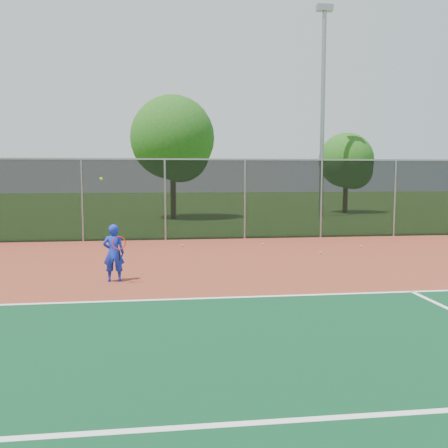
# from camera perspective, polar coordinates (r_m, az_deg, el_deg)

# --- Properties ---
(ground) EXTENTS (120.00, 120.00, 0.00)m
(ground) POSITION_cam_1_polar(r_m,az_deg,el_deg) (7.77, 17.94, -13.17)
(ground) COLOR #2B5217
(ground) RESTS_ON ground
(court_apron) EXTENTS (30.00, 20.00, 0.02)m
(court_apron) POSITION_cam_1_polar(r_m,az_deg,el_deg) (9.53, 12.74, -9.43)
(court_apron) COLOR brown
(court_apron) RESTS_ON ground
(fence_back) EXTENTS (30.00, 0.06, 3.03)m
(fence_back) POSITION_cam_1_polar(r_m,az_deg,el_deg) (18.92, 2.39, 2.97)
(fence_back) COLOR black
(fence_back) RESTS_ON court_apron
(tennis_player) EXTENTS (0.59, 0.58, 2.39)m
(tennis_player) POSITION_cam_1_polar(r_m,az_deg,el_deg) (11.68, -12.49, -3.22)
(tennis_player) COLOR #142BC4
(tennis_player) RESTS_ON court_apron
(practice_ball_0) EXTENTS (0.07, 0.07, 0.07)m
(practice_ball_0) POSITION_cam_1_polar(r_m,az_deg,el_deg) (17.45, 15.39, -2.45)
(practice_ball_0) COLOR #B3C817
(practice_ball_0) RESTS_ON court_apron
(practice_ball_1) EXTENTS (0.07, 0.07, 0.07)m
(practice_ball_1) POSITION_cam_1_polar(r_m,az_deg,el_deg) (15.69, 10.99, -3.25)
(practice_ball_1) COLOR #B3C817
(practice_ball_1) RESTS_ON court_apron
(practice_ball_2) EXTENTS (0.07, 0.07, 0.07)m
(practice_ball_2) POSITION_cam_1_polar(r_m,az_deg,el_deg) (17.38, 4.46, -2.29)
(practice_ball_2) COLOR #B3C817
(practice_ball_2) RESTS_ON court_apron
(practice_ball_4) EXTENTS (0.07, 0.07, 0.07)m
(practice_ball_4) POSITION_cam_1_polar(r_m,az_deg,el_deg) (16.99, -4.81, -2.47)
(practice_ball_4) COLOR #B3C817
(practice_ball_4) RESTS_ON court_apron
(floodlight_n) EXTENTS (0.90, 0.40, 11.83)m
(floodlight_n) POSITION_cam_1_polar(r_m,az_deg,el_deg) (29.57, 11.23, 13.83)
(floodlight_n) COLOR gray
(floodlight_n) RESTS_ON ground
(tree_back_left) EXTENTS (4.61, 4.61, 6.77)m
(tree_back_left) POSITION_cam_1_polar(r_m,az_deg,el_deg) (27.75, -5.69, 9.38)
(tree_back_left) COLOR #342313
(tree_back_left) RESTS_ON ground
(tree_back_mid) EXTENTS (3.45, 3.45, 5.06)m
(tree_back_mid) POSITION_cam_1_polar(r_m,az_deg,el_deg) (32.61, 13.99, 6.81)
(tree_back_mid) COLOR #342313
(tree_back_mid) RESTS_ON ground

